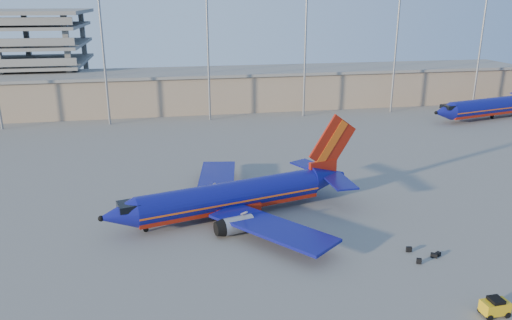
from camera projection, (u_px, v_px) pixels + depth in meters
name	position (u px, v px, depth m)	size (l,w,h in m)	color
ground	(290.00, 203.00, 60.96)	(220.00, 220.00, 0.00)	slate
terminal_building	(269.00, 87.00, 115.61)	(122.00, 16.00, 8.50)	gray
light_mast_row	(258.00, 32.00, 99.42)	(101.60, 1.60, 28.65)	gray
aircraft_main	(236.00, 196.00, 57.17)	(30.86, 29.31, 10.64)	navy
aircraft_second	(497.00, 106.00, 103.76)	(33.46, 15.07, 11.50)	navy
baggage_tug	(495.00, 306.00, 39.19)	(2.16, 1.34, 1.53)	gold
luggage_pile	(425.00, 255.00, 48.25)	(3.12, 2.71, 0.54)	black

